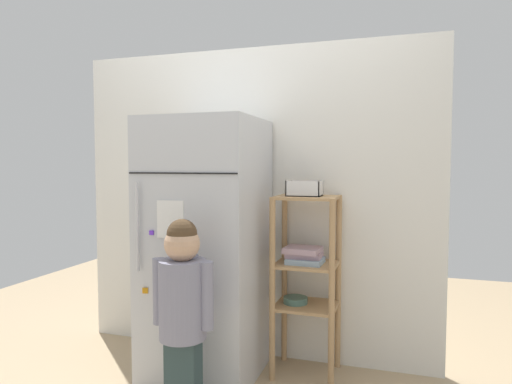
# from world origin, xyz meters

# --- Properties ---
(ground_plane) EXTENTS (6.00, 6.00, 0.00)m
(ground_plane) POSITION_xyz_m (0.00, 0.00, 0.00)
(ground_plane) COLOR tan
(kitchen_wall_back) EXTENTS (2.49, 0.03, 2.08)m
(kitchen_wall_back) POSITION_xyz_m (0.00, 0.38, 1.04)
(kitchen_wall_back) COLOR silver
(kitchen_wall_back) RESTS_ON ground
(refrigerator) EXTENTS (0.66, 0.69, 1.58)m
(refrigerator) POSITION_xyz_m (-0.18, 0.02, 0.79)
(refrigerator) COLOR silver
(refrigerator) RESTS_ON ground
(child_standing) EXTENTS (0.33, 0.25, 1.03)m
(child_standing) POSITION_xyz_m (-0.08, -0.50, 0.62)
(child_standing) COLOR #2E4244
(child_standing) RESTS_ON ground
(pantry_shelf_unit) EXTENTS (0.39, 0.34, 1.11)m
(pantry_shelf_unit) POSITION_xyz_m (0.41, 0.18, 0.66)
(pantry_shelf_unit) COLOR tan
(pantry_shelf_unit) RESTS_ON ground
(fruit_bin) EXTENTS (0.20, 0.15, 0.09)m
(fruit_bin) POSITION_xyz_m (0.41, 0.17, 1.15)
(fruit_bin) COLOR white
(fruit_bin) RESTS_ON pantry_shelf_unit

